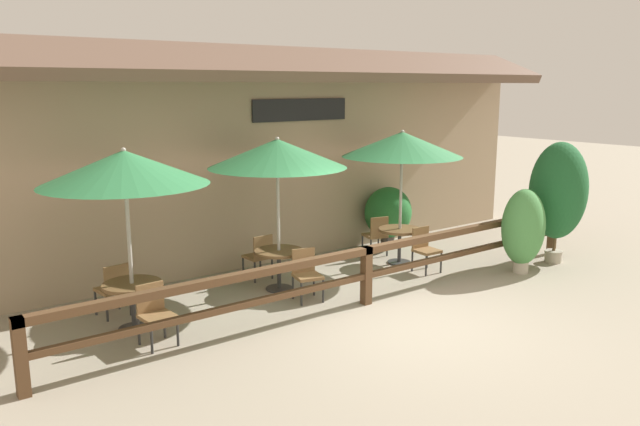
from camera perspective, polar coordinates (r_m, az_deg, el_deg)
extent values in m
plane|color=#9E937F|center=(9.51, 8.42, -9.94)|extent=(60.00, 60.00, 0.00)
cube|color=tan|center=(12.28, -5.34, 3.72)|extent=(14.00, 0.40, 3.60)
cube|color=brown|center=(11.71, -4.08, 13.54)|extent=(14.28, 1.48, 0.70)
cube|color=black|center=(12.41, -1.77, 9.41)|extent=(2.20, 0.04, 0.43)
cube|color=brown|center=(9.96, 4.29, -3.43)|extent=(10.40, 0.14, 0.11)
cube|color=brown|center=(10.08, 4.26, -5.74)|extent=(10.40, 0.10, 0.09)
cube|color=brown|center=(7.93, -25.71, -11.82)|extent=(0.14, 0.14, 0.95)
cube|color=brown|center=(10.08, 4.26, -5.74)|extent=(0.14, 0.14, 0.95)
cube|color=brown|center=(13.89, 20.47, -1.61)|extent=(0.14, 0.14, 0.95)
cylinder|color=#B7B2A8|center=(9.24, -16.97, -3.80)|extent=(0.06, 0.06, 2.20)
cone|color=#33844C|center=(9.00, -17.45, 4.00)|extent=(2.32, 2.32, 0.48)
sphere|color=#B2ADA3|center=(8.97, -17.54, 5.51)|extent=(0.07, 0.07, 0.07)
cylinder|color=brown|center=(9.36, -16.82, -6.28)|extent=(0.84, 0.84, 0.05)
cylinder|color=#333333|center=(9.47, -16.70, -8.31)|extent=(0.07, 0.07, 0.65)
cylinder|color=#333333|center=(9.58, -16.59, -10.07)|extent=(0.46, 0.46, 0.03)
cube|color=olive|center=(8.79, -14.65, -9.15)|extent=(0.45, 0.45, 0.05)
cube|color=olive|center=(8.88, -15.28, -7.44)|extent=(0.40, 0.07, 0.40)
cylinder|color=#2D2D2D|center=(8.64, -15.14, -11.13)|extent=(0.04, 0.04, 0.39)
cylinder|color=#2D2D2D|center=(8.79, -12.88, -10.60)|extent=(0.04, 0.04, 0.39)
cylinder|color=#2D2D2D|center=(8.96, -16.23, -10.35)|extent=(0.04, 0.04, 0.39)
cylinder|color=#2D2D2D|center=(9.11, -14.04, -9.86)|extent=(0.04, 0.04, 0.39)
cube|color=olive|center=(10.11, -18.48, -6.64)|extent=(0.47, 0.47, 0.05)
cube|color=olive|center=(9.88, -18.07, -5.67)|extent=(0.40, 0.09, 0.40)
cylinder|color=#2D2D2D|center=(10.41, -17.92, -7.33)|extent=(0.04, 0.04, 0.39)
cylinder|color=#2D2D2D|center=(10.26, -19.83, -7.74)|extent=(0.04, 0.04, 0.39)
cylinder|color=#2D2D2D|center=(10.09, -16.94, -7.88)|extent=(0.04, 0.04, 0.39)
cylinder|color=#2D2D2D|center=(9.94, -18.90, -8.32)|extent=(0.04, 0.04, 0.39)
cylinder|color=#B7B2A8|center=(10.62, -3.82, -1.34)|extent=(0.06, 0.06, 2.20)
cone|color=#33844C|center=(10.41, -3.92, 5.47)|extent=(2.32, 2.32, 0.48)
sphere|color=#B2ADA3|center=(10.39, -3.94, 6.78)|extent=(0.07, 0.07, 0.07)
cylinder|color=brown|center=(10.72, -3.79, -3.53)|extent=(0.84, 0.84, 0.05)
cylinder|color=#333333|center=(10.82, -3.77, -5.33)|extent=(0.07, 0.07, 0.65)
cylinder|color=#333333|center=(10.92, -3.75, -6.89)|extent=(0.46, 0.46, 0.03)
cube|color=olive|center=(10.23, -1.12, -5.81)|extent=(0.50, 0.50, 0.05)
cube|color=olive|center=(10.33, -1.53, -4.33)|extent=(0.40, 0.13, 0.40)
cylinder|color=#2D2D2D|center=(10.06, -1.71, -7.42)|extent=(0.04, 0.04, 0.39)
cylinder|color=#2D2D2D|center=(10.20, 0.29, -7.15)|extent=(0.04, 0.04, 0.39)
cylinder|color=#2D2D2D|center=(10.40, -2.49, -6.79)|extent=(0.04, 0.04, 0.39)
cylinder|color=#2D2D2D|center=(10.53, -0.55, -6.54)|extent=(0.04, 0.04, 0.39)
cube|color=olive|center=(11.43, -5.75, -3.98)|extent=(0.44, 0.44, 0.05)
cube|color=olive|center=(11.22, -5.22, -3.08)|extent=(0.40, 0.06, 0.40)
cylinder|color=#2D2D2D|center=(11.75, -5.48, -4.66)|extent=(0.04, 0.04, 0.39)
cylinder|color=#2D2D2D|center=(11.55, -7.04, -4.99)|extent=(0.04, 0.04, 0.39)
cylinder|color=#2D2D2D|center=(11.45, -4.40, -5.08)|extent=(0.04, 0.04, 0.39)
cylinder|color=#2D2D2D|center=(11.24, -5.98, -5.42)|extent=(0.04, 0.04, 0.39)
cylinder|color=#B7B2A8|center=(12.30, 7.36, 0.38)|extent=(0.06, 0.06, 2.20)
cone|color=#33844C|center=(12.12, 7.52, 6.26)|extent=(2.32, 2.32, 0.48)
sphere|color=#B2ADA3|center=(12.10, 7.55, 7.39)|extent=(0.07, 0.07, 0.07)
cylinder|color=brown|center=(12.39, 7.31, -1.53)|extent=(0.84, 0.84, 0.05)
cylinder|color=#333333|center=(12.47, 7.27, -3.10)|extent=(0.07, 0.07, 0.65)
cylinder|color=#333333|center=(12.56, 7.24, -4.48)|extent=(0.46, 0.46, 0.03)
cube|color=olive|center=(11.93, 9.75, -3.43)|extent=(0.44, 0.44, 0.05)
cube|color=olive|center=(12.01, 9.17, -2.20)|extent=(0.40, 0.06, 0.40)
cylinder|color=#2D2D2D|center=(11.73, 9.67, -4.80)|extent=(0.04, 0.04, 0.39)
cylinder|color=#2D2D2D|center=(11.98, 11.00, -4.50)|extent=(0.04, 0.04, 0.39)
cylinder|color=#2D2D2D|center=(11.99, 8.43, -4.39)|extent=(0.04, 0.04, 0.39)
cylinder|color=#2D2D2D|center=(12.24, 9.76, -4.10)|extent=(0.04, 0.04, 0.39)
cube|color=olive|center=(13.00, 5.04, -2.05)|extent=(0.51, 0.51, 0.05)
cube|color=olive|center=(12.79, 5.45, -1.26)|extent=(0.40, 0.13, 0.40)
cylinder|color=#2D2D2D|center=(13.31, 5.36, -2.72)|extent=(0.04, 0.04, 0.39)
cylinder|color=#2D2D2D|center=(13.13, 3.90, -2.88)|extent=(0.04, 0.04, 0.39)
cylinder|color=#2D2D2D|center=(12.98, 6.15, -3.09)|extent=(0.04, 0.04, 0.39)
cylinder|color=#2D2D2D|center=(12.81, 4.67, -3.27)|extent=(0.04, 0.04, 0.39)
cylinder|color=#B7AD99|center=(13.33, 20.55, -3.73)|extent=(0.33, 0.33, 0.24)
cylinder|color=#B7AD99|center=(13.31, 20.58, -3.31)|extent=(0.35, 0.35, 0.04)
cylinder|color=brown|center=(13.24, 20.67, -2.03)|extent=(0.06, 0.06, 0.57)
ellipsoid|color=#1E5B2D|center=(13.06, 20.96, 1.92)|extent=(1.19, 1.07, 1.91)
cylinder|color=#B7AD99|center=(12.38, 17.88, -4.60)|extent=(0.28, 0.28, 0.28)
cylinder|color=#B7AD99|center=(12.34, 17.91, -4.07)|extent=(0.30, 0.30, 0.04)
ellipsoid|color=#4C934C|center=(12.20, 18.10, -1.22)|extent=(0.85, 0.76, 1.43)
cylinder|color=#564C47|center=(13.75, 6.19, -2.47)|extent=(0.30, 0.30, 0.29)
cylinder|color=#564C47|center=(13.72, 6.21, -1.96)|extent=(0.32, 0.32, 0.04)
ellipsoid|color=#287033|center=(13.62, 6.25, 0.06)|extent=(1.07, 0.97, 1.11)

